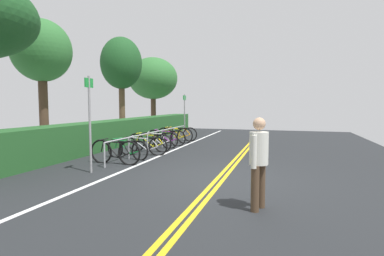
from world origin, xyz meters
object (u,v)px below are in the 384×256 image
at_px(sign_post_near, 90,116).
at_px(bicycle_3, 149,143).
at_px(bike_rack, 155,136).
at_px(bicycle_5, 166,138).
at_px(tree_mid, 42,52).
at_px(sign_post_far, 185,112).
at_px(tree_extra, 153,79).
at_px(bicycle_1, 127,149).
at_px(pedestrian, 259,158).
at_px(bicycle_0, 115,152).
at_px(tree_far_right, 121,64).
at_px(bicycle_7, 179,134).
at_px(bicycle_4, 158,140).
at_px(bicycle_6, 175,135).
at_px(bicycle_2, 143,146).

bearing_deg(sign_post_near, bicycle_3, 0.79).
height_order(bike_rack, bicycle_5, bike_rack).
distance_m(bike_rack, tree_mid, 5.35).
relative_size(bike_rack, sign_post_near, 2.81).
bearing_deg(sign_post_far, tree_extra, 45.78).
height_order(bicycle_1, pedestrian, pedestrian).
distance_m(bicycle_0, bicycle_1, 0.89).
relative_size(bicycle_1, tree_far_right, 0.32).
bearing_deg(bicycle_1, tree_mid, 80.31).
relative_size(bicycle_7, sign_post_near, 0.70).
relative_size(bicycle_4, sign_post_far, 0.68).
bearing_deg(tree_mid, sign_post_far, -31.81).
bearing_deg(sign_post_far, bike_rack, -176.31).
height_order(bicycle_6, sign_post_far, sign_post_far).
xyz_separation_m(bicycle_1, bicycle_4, (2.46, -0.04, 0.01)).
bearing_deg(bicycle_6, tree_extra, 32.63).
height_order(bicycle_0, bicycle_1, bicycle_0).
distance_m(sign_post_near, tree_mid, 5.41).
distance_m(bicycle_7, tree_extra, 6.64).
bearing_deg(bicycle_2, sign_post_far, 4.05).
relative_size(bicycle_5, pedestrian, 1.14).
xyz_separation_m(bicycle_0, bicycle_4, (3.35, 0.04, -0.03)).
distance_m(bicycle_1, tree_mid, 5.29).
bearing_deg(bicycle_3, bicycle_1, 178.51).
relative_size(bicycle_1, bicycle_2, 0.98).
relative_size(bicycle_2, bicycle_4, 1.09).
bearing_deg(tree_far_right, tree_extra, 4.13).
bearing_deg(sign_post_near, sign_post_far, 2.08).
bearing_deg(sign_post_far, bicycle_0, -177.69).
bearing_deg(bicycle_2, bicycle_6, 1.64).
xyz_separation_m(pedestrian, tree_extra, (13.54, 8.02, 2.58)).
distance_m(bicycle_5, pedestrian, 8.39).
distance_m(bicycle_1, sign_post_far, 6.78).
xyz_separation_m(bicycle_6, tree_mid, (-3.60, 4.05, 3.41)).
height_order(tree_mid, tree_extra, tree_mid).
height_order(sign_post_far, tree_mid, tree_mid).
relative_size(bicycle_0, bicycle_3, 0.97).
xyz_separation_m(bicycle_5, tree_mid, (-2.67, 3.98, 3.43)).
bearing_deg(bike_rack, sign_post_near, -179.69).
bearing_deg(bicycle_6, pedestrian, -150.80).
bearing_deg(bike_rack, tree_mid, 109.37).
bearing_deg(bicycle_2, pedestrian, -135.83).
relative_size(bicycle_2, sign_post_near, 0.68).
xyz_separation_m(bicycle_5, tree_extra, (6.50, 3.50, 3.14)).
bearing_deg(sign_post_far, bicycle_7, -171.49).
relative_size(bike_rack, bicycle_5, 3.96).
bearing_deg(bicycle_3, sign_post_near, -179.21).
height_order(bike_rack, bicycle_2, bike_rack).
bearing_deg(sign_post_near, bicycle_4, 0.68).
height_order(bike_rack, bicycle_1, bike_rack).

